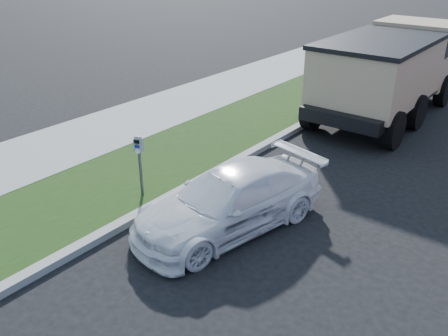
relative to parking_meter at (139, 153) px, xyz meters
The scene contains 5 objects.
ground 3.34m from the parking_meter, ahead, with size 120.00×120.00×0.00m, color black.
streetside 3.23m from the parking_meter, 143.44° to the left, with size 6.12×50.00×0.15m.
parking_meter is the anchor object (origin of this frame).
white_wagon 2.35m from the parking_meter, ahead, with size 1.73×4.25×1.23m, color white.
dump_truck 9.56m from the parking_meter, 77.39° to the left, with size 2.92×7.21×2.81m.
Camera 1 is at (4.18, -6.12, 5.33)m, focal length 38.00 mm.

